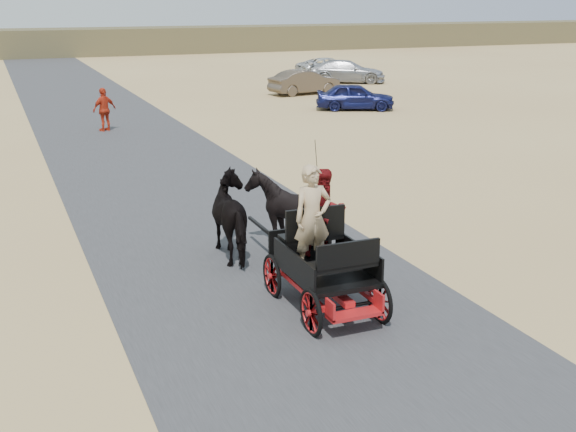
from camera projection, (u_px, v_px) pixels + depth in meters
name	position (u px, v px, depth m)	size (l,w,h in m)	color
ground	(345.00, 357.00, 10.74)	(140.00, 140.00, 0.00)	tan
road	(345.00, 357.00, 10.74)	(6.00, 140.00, 0.01)	#38383A
ridge_far	(36.00, 43.00, 65.22)	(140.00, 6.00, 2.40)	brown
carriage	(324.00, 288.00, 12.37)	(1.30, 2.40, 0.72)	black
horse_left	(237.00, 217.00, 14.68)	(0.91, 2.01, 1.70)	black
horse_right	(287.00, 211.00, 15.08)	(1.37, 1.54, 1.70)	black
driver_man	(312.00, 218.00, 11.97)	(0.66, 0.43, 1.80)	tan
passenger_woman	(325.00, 213.00, 12.68)	(0.77, 0.60, 1.58)	#660C0F
pedestrian	(104.00, 110.00, 28.66)	(1.01, 0.42, 1.73)	red
car_a	(355.00, 97.00, 34.20)	(1.49, 3.69, 1.26)	navy
car_b	(305.00, 82.00, 39.79)	(1.40, 4.01, 1.32)	brown
car_c	(347.00, 71.00, 45.12)	(1.95, 4.80, 1.39)	#B2B2B7
car_d	(329.00, 67.00, 48.78)	(2.06, 4.48, 1.24)	silver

